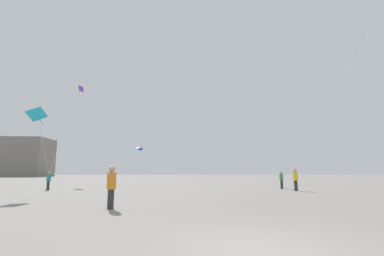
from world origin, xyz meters
TOP-DOWN VIEW (x-y plane):
  - ground_plane at (0.00, 0.00)m, footprint 300.00×300.00m
  - person_in_yellow at (8.18, 16.34)m, footprint 0.40×0.40m
  - person_in_green at (8.13, 19.18)m, footprint 0.35×0.35m
  - person_in_orange at (-4.42, 6.19)m, footprint 0.39×0.39m
  - person_in_teal at (-12.62, 18.85)m, footprint 0.35×0.35m
  - kite_cyan_delta at (-11.38, 13.41)m, footprint 1.73×6.21m
  - kite_cobalt_diamond at (-7.36, 37.27)m, footprint 5.99×19.33m
  - kite_violet_delta at (-15.19, 32.42)m, footprint 3.30×14.72m
  - building_left_hall at (-55.00, 91.25)m, footprint 19.19×13.01m

SIDE VIEW (x-z plane):
  - ground_plane at x=0.00m, z-range 0.00..0.00m
  - person_in_green at x=8.13m, z-range 0.08..1.67m
  - person_in_teal at x=-12.62m, z-range 0.08..1.68m
  - person_in_orange at x=-4.42m, z-range 0.09..1.87m
  - person_in_yellow at x=8.18m, z-range 0.09..1.92m
  - kite_cobalt_diamond at x=-7.36m, z-range 3.02..7.30m
  - kite_cyan_delta at x=-11.38m, z-range 3.12..7.71m
  - building_left_hall at x=-55.00m, z-range 0.00..12.99m
  - kite_violet_delta at x=-15.19m, z-range 6.78..19.21m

